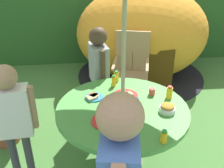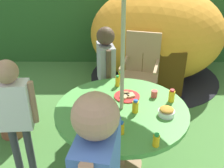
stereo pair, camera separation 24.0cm
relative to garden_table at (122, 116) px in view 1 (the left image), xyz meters
name	(u,v)px [view 1 (the left image)]	position (x,y,z in m)	size (l,w,h in m)	color
ground_plane	(121,164)	(0.00, 0.00, -0.62)	(10.00, 10.00, 0.02)	#477A38
hedge_backdrop	(100,16)	(0.00, 3.11, 0.22)	(9.00, 0.70, 1.66)	#285623
garden_table	(122,116)	(0.00, 0.00, 0.00)	(1.26, 1.26, 0.71)	#93704C
wooden_chair	(131,67)	(0.30, 1.18, -0.03)	(0.58, 0.59, 1.06)	tan
dome_tent	(142,33)	(0.64, 2.13, 0.15)	(2.26, 2.26, 1.55)	orange
potted_plant	(0,109)	(-1.31, 0.51, -0.17)	(0.59, 0.59, 0.78)	brown
child_in_grey_shirt	(99,64)	(-0.17, 0.84, 0.19)	(0.24, 0.42, 1.26)	navy
child_in_white_shirt	(12,112)	(-0.99, -0.07, 0.17)	(0.42, 0.21, 1.23)	#3F3F47
snack_bowl	(167,108)	(0.40, -0.11, 0.14)	(0.15, 0.15, 0.08)	white
plate_back_edge	(93,97)	(-0.26, 0.21, 0.11)	(0.18, 0.18, 0.03)	#338CD8
plate_far_left	(125,95)	(0.06, 0.21, 0.11)	(0.26, 0.26, 0.03)	red
plate_near_right	(106,121)	(-0.18, -0.21, 0.11)	(0.25, 0.25, 0.03)	red
juice_bottle_near_left	(114,81)	(-0.03, 0.43, 0.16)	(0.05, 0.05, 0.13)	yellow
juice_bottle_far_right	(169,92)	(0.49, 0.12, 0.16)	(0.06, 0.06, 0.13)	yellow
juice_bottle_center_front	(127,127)	(-0.01, -0.37, 0.15)	(0.05, 0.05, 0.12)	yellow
juice_bottle_center_back	(116,77)	(0.01, 0.54, 0.16)	(0.06, 0.06, 0.12)	yellow
juice_bottle_mid_left	(137,105)	(0.12, -0.06, 0.16)	(0.06, 0.06, 0.13)	yellow
juice_bottle_mid_right	(164,137)	(0.25, -0.52, 0.15)	(0.05, 0.05, 0.11)	yellow
cup_near	(152,91)	(0.33, 0.21, 0.14)	(0.06, 0.06, 0.07)	#E04C47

